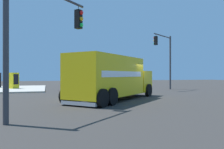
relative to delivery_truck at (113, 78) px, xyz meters
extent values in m
plane|color=#33302D|center=(1.25, -2.08, -1.54)|extent=(100.00, 100.00, 0.00)
cube|color=yellow|center=(-0.47, 0.48, 0.11)|extent=(6.27, 6.34, 2.61)
cube|color=yellow|center=(2.57, -2.63, -0.34)|extent=(3.04, 3.04, 1.70)
cube|color=black|center=(3.17, -3.25, 0.00)|extent=(1.50, 1.46, 0.88)
cube|color=#B2B2B7|center=(-2.68, 2.74, -1.35)|extent=(1.79, 1.75, 0.21)
cube|color=white|center=(0.39, 1.33, 0.24)|extent=(3.83, 3.93, 0.36)
cube|color=white|center=(-1.34, -0.36, 0.24)|extent=(3.83, 3.93, 0.36)
cylinder|color=black|center=(3.42, -1.73, -1.04)|extent=(0.90, 0.91, 1.00)
cylinder|color=black|center=(1.65, -3.46, -1.04)|extent=(0.90, 0.91, 1.00)
cylinder|color=black|center=(-0.74, 2.54, -1.04)|extent=(0.90, 0.91, 1.00)
cylinder|color=black|center=(-2.52, 0.81, -1.04)|extent=(0.90, 0.91, 1.00)
cylinder|color=black|center=(-1.47, 3.29, -1.04)|extent=(0.90, 0.91, 1.00)
cylinder|color=black|center=(-3.25, 1.56, -1.04)|extent=(0.90, 0.91, 1.00)
cylinder|color=#38383D|center=(-6.23, 5.75, 1.22)|extent=(0.20, 0.20, 5.53)
cylinder|color=#38383D|center=(-3.36, 2.84, 3.62)|extent=(0.03, 0.03, 0.25)
cube|color=black|center=(-3.36, 2.84, 3.02)|extent=(0.42, 0.42, 0.95)
sphere|color=red|center=(-3.49, 2.71, 3.33)|extent=(0.20, 0.20, 0.20)
sphere|color=#EFA314|center=(-3.49, 2.71, 3.02)|extent=(0.20, 0.20, 0.20)
sphere|color=#19CC4C|center=(-3.49, 2.71, 2.71)|extent=(0.20, 0.20, 0.20)
cylinder|color=#38383D|center=(8.98, -9.85, 1.65)|extent=(0.20, 0.20, 6.38)
cylinder|color=#38383D|center=(7.86, -8.22, 4.59)|extent=(2.34, 3.33, 0.12)
cylinder|color=#38383D|center=(6.94, -6.87, 4.47)|extent=(0.03, 0.03, 0.25)
cube|color=black|center=(6.94, -6.87, 3.87)|extent=(0.42, 0.42, 0.95)
sphere|color=red|center=(7.09, -6.77, 4.18)|extent=(0.20, 0.20, 0.20)
sphere|color=#EFA314|center=(7.09, -6.77, 3.87)|extent=(0.20, 0.20, 0.20)
sphere|color=#19CC4C|center=(7.09, -6.77, 3.56)|extent=(0.20, 0.20, 0.20)
cube|color=navy|center=(9.92, 2.15, -1.01)|extent=(2.00, 1.57, 0.50)
cube|color=navy|center=(9.98, 0.55, -0.71)|extent=(2.01, 1.77, 1.10)
cube|color=black|center=(9.98, 0.55, -0.42)|extent=(1.84, 1.49, 0.48)
cube|color=navy|center=(10.05, -1.30, -0.99)|extent=(2.02, 2.07, 0.55)
cylinder|color=black|center=(8.92, 1.98, -1.16)|extent=(0.27, 0.77, 0.76)
cylinder|color=black|center=(10.93, 2.05, -1.16)|extent=(0.27, 0.77, 0.76)
cylinder|color=black|center=(9.05, -1.45, -1.16)|extent=(0.27, 0.77, 0.76)
cylinder|color=black|center=(11.05, -1.38, -1.16)|extent=(0.27, 0.77, 0.76)
cube|color=yellow|center=(13.52, 8.08, -0.48)|extent=(1.17, 1.16, 1.85)
cube|color=black|center=(13.26, 7.80, -0.33)|extent=(0.52, 0.48, 1.18)
camera|label=1|loc=(-14.73, 4.38, 0.20)|focal=35.82mm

